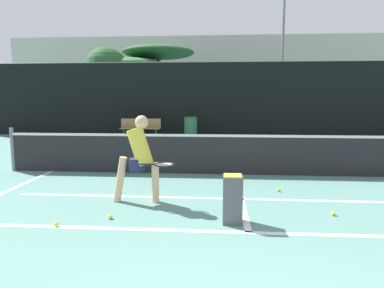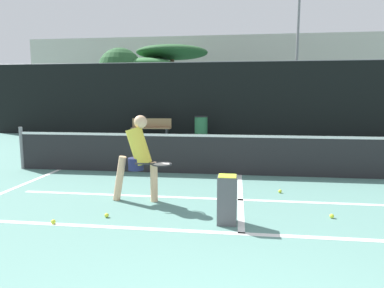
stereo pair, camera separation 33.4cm
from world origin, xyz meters
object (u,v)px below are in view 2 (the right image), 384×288
object	(u,v)px
player_practicing	(138,155)
ball_hopper	(227,198)
parked_car	(241,119)
courtside_bench	(151,127)
trash_bin	(201,127)

from	to	relation	value
player_practicing	ball_hopper	xyz separation A→B (m)	(1.57, -0.88, -0.46)
player_practicing	parked_car	world-z (taller)	player_practicing
player_practicing	courtside_bench	size ratio (longest dim) A/B	0.85
player_practicing	courtside_bench	bearing A→B (deg)	102.07
player_practicing	trash_bin	bearing A→B (deg)	88.39
ball_hopper	courtside_bench	world-z (taller)	courtside_bench
ball_hopper	trash_bin	distance (m)	10.19
trash_bin	player_practicing	bearing A→B (deg)	-90.82
trash_bin	courtside_bench	bearing A→B (deg)	-178.06
player_practicing	trash_bin	distance (m)	9.22
ball_hopper	courtside_bench	size ratio (longest dim) A/B	0.40
courtside_bench	parked_car	bearing A→B (deg)	45.23
courtside_bench	trash_bin	world-z (taller)	trash_bin
courtside_bench	parked_car	distance (m)	5.98
player_practicing	ball_hopper	world-z (taller)	player_practicing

